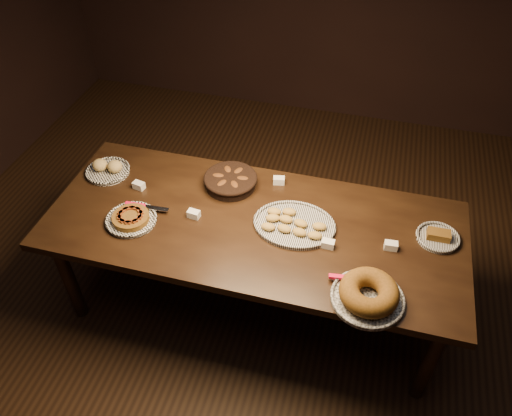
% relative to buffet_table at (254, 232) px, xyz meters
% --- Properties ---
extents(ground, '(5.00, 5.00, 0.00)m').
position_rel_buffet_table_xyz_m(ground, '(0.00, 0.00, -0.68)').
color(ground, black).
rests_on(ground, ground).
extents(buffet_table, '(2.40, 1.00, 0.75)m').
position_rel_buffet_table_xyz_m(buffet_table, '(0.00, 0.00, 0.00)').
color(buffet_table, black).
rests_on(buffet_table, ground).
extents(apple_tart_plate, '(0.33, 0.29, 0.06)m').
position_rel_buffet_table_xyz_m(apple_tart_plate, '(-0.68, -0.17, 0.09)').
color(apple_tart_plate, white).
rests_on(apple_tart_plate, buffet_table).
extents(madeleine_platter, '(0.47, 0.38, 0.05)m').
position_rel_buffet_table_xyz_m(madeleine_platter, '(0.23, 0.03, 0.09)').
color(madeleine_platter, black).
rests_on(madeleine_platter, buffet_table).
extents(bundt_cake_plate, '(0.39, 0.37, 0.11)m').
position_rel_buffet_table_xyz_m(bundt_cake_plate, '(0.69, -0.38, 0.12)').
color(bundt_cake_plate, black).
rests_on(bundt_cake_plate, buffet_table).
extents(croissant_basket, '(0.36, 0.36, 0.08)m').
position_rel_buffet_table_xyz_m(croissant_basket, '(-0.22, 0.28, 0.12)').
color(croissant_basket, black).
rests_on(croissant_basket, buffet_table).
extents(bread_roll_plate, '(0.28, 0.28, 0.09)m').
position_rel_buffet_table_xyz_m(bread_roll_plate, '(-1.02, 0.20, 0.10)').
color(bread_roll_plate, white).
rests_on(bread_roll_plate, buffet_table).
extents(loaf_plate, '(0.24, 0.24, 0.06)m').
position_rel_buffet_table_xyz_m(loaf_plate, '(1.02, 0.14, 0.09)').
color(loaf_plate, black).
rests_on(loaf_plate, buffet_table).
extents(tent_cards, '(1.61, 0.51, 0.04)m').
position_rel_buffet_table_xyz_m(tent_cards, '(0.03, 0.07, 0.10)').
color(tent_cards, white).
rests_on(tent_cards, buffet_table).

